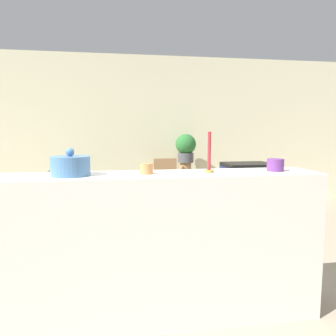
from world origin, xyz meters
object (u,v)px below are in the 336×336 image
television (247,179)px  wooden_chair (166,182)px  decorative_bowl (70,166)px  potted_plant (186,147)px  couch (81,216)px

television → wooden_chair: size_ratio=0.75×
decorative_bowl → potted_plant: bearing=65.4°
wooden_chair → decorative_bowl: (-1.17, -3.14, 0.65)m
television → couch: bearing=-176.7°
couch → television: bearing=3.3°
potted_plant → wooden_chair: bearing=-144.8°
couch → television: 2.30m
television → wooden_chair: television is taller
couch → potted_plant: (1.69, 1.50, 0.78)m
couch → wooden_chair: 1.79m
couch → potted_plant: size_ratio=3.59×
potted_plant → couch: bearing=-138.4°
couch → decorative_bowl: (0.13, -1.91, 0.85)m
wooden_chair → potted_plant: size_ratio=1.77×
couch → decorative_bowl: decorative_bowl is taller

